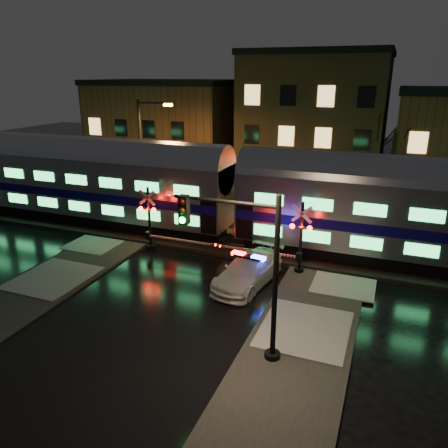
{
  "coord_description": "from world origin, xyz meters",
  "views": [
    {
      "loc": [
        9.06,
        -18.66,
        10.03
      ],
      "look_at": [
        0.77,
        2.5,
        2.2
      ],
      "focal_mm": 35.0,
      "sensor_mm": 36.0,
      "label": 1
    }
  ],
  "objects": [
    {
      "name": "building_mid",
      "position": [
        2.0,
        22.5,
        5.75
      ],
      "size": [
        12.0,
        11.0,
        11.5
      ],
      "primitive_type": "cube",
      "color": "brown",
      "rests_on": "ground"
    },
    {
      "name": "sidewalk_left",
      "position": [
        -6.5,
        -6.0,
        0.06
      ],
      "size": [
        4.0,
        20.0,
        0.12
      ],
      "primitive_type": "cube",
      "color": "#2D2D2D",
      "rests_on": "ground"
    },
    {
      "name": "ballast",
      "position": [
        0.0,
        5.0,
        0.12
      ],
      "size": [
        90.0,
        4.2,
        0.24
      ],
      "primitive_type": "cube",
      "color": "black",
      "rests_on": "ground"
    },
    {
      "name": "building_left",
      "position": [
        -13.0,
        22.0,
        4.5
      ],
      "size": [
        14.0,
        10.0,
        9.0
      ],
      "primitive_type": "cube",
      "color": "#522F1F",
      "rests_on": "ground"
    },
    {
      "name": "crossing_signal_right",
      "position": [
        4.72,
        2.3,
        1.63
      ],
      "size": [
        5.56,
        0.65,
        3.94
      ],
      "color": "black",
      "rests_on": "ground"
    },
    {
      "name": "streetlight",
      "position": [
        -8.06,
        9.0,
        4.8
      ],
      "size": [
        2.78,
        0.29,
        8.32
      ],
      "color": "black",
      "rests_on": "ground"
    },
    {
      "name": "traffic_light",
      "position": [
        4.76,
        -5.35,
        3.37
      ],
      "size": [
        4.09,
        0.72,
        6.33
      ],
      "rotation": [
        0.0,
        0.0,
        0.1
      ],
      "color": "black",
      "rests_on": "ground"
    },
    {
      "name": "ground",
      "position": [
        0.0,
        0.0,
        0.0
      ],
      "size": [
        120.0,
        120.0,
        0.0
      ],
      "primitive_type": "plane",
      "color": "black",
      "rests_on": "ground"
    },
    {
      "name": "crossing_signal_left",
      "position": [
        -3.54,
        2.3,
        1.6
      ],
      "size": [
        5.47,
        0.64,
        3.87
      ],
      "color": "black",
      "rests_on": "ground"
    },
    {
      "name": "sidewalk_right",
      "position": [
        6.5,
        -6.0,
        0.06
      ],
      "size": [
        4.0,
        20.0,
        0.12
      ],
      "primitive_type": "cube",
      "color": "#2D2D2D",
      "rests_on": "ground"
    },
    {
      "name": "train",
      "position": [
        0.51,
        5.0,
        3.38
      ],
      "size": [
        51.0,
        3.12,
        5.92
      ],
      "color": "black",
      "rests_on": "ballast"
    },
    {
      "name": "police_car",
      "position": [
        2.96,
        0.23,
        0.74
      ],
      "size": [
        2.79,
        5.29,
        1.63
      ],
      "rotation": [
        0.0,
        0.0,
        -0.15
      ],
      "color": "silver",
      "rests_on": "ground"
    }
  ]
}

